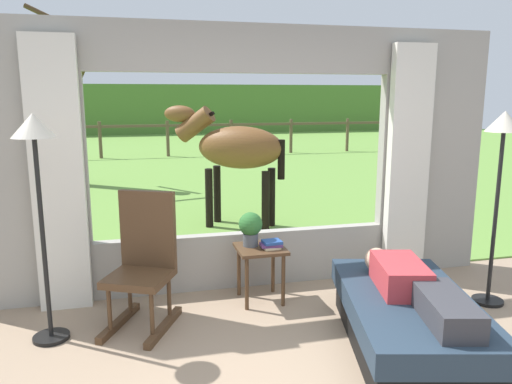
% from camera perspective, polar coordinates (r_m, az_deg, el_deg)
% --- Properties ---
extents(back_wall_with_window, '(5.20, 0.12, 2.55)m').
position_cam_1_polar(back_wall_with_window, '(4.80, -1.33, 3.36)').
color(back_wall_with_window, '#9E998E').
rests_on(back_wall_with_window, ground_plane).
extents(curtain_panel_left, '(0.44, 0.10, 2.40)m').
position_cam_1_polar(curtain_panel_left, '(4.60, -21.91, 1.60)').
color(curtain_panel_left, silver).
rests_on(curtain_panel_left, ground_plane).
extents(curtain_panel_right, '(0.44, 0.10, 2.40)m').
position_cam_1_polar(curtain_panel_right, '(5.31, 17.13, 3.09)').
color(curtain_panel_right, silver).
rests_on(curtain_panel_right, ground_plane).
extents(outdoor_pasture_lawn, '(36.00, 21.68, 0.02)m').
position_cam_1_polar(outdoor_pasture_lawn, '(15.69, -10.09, 4.06)').
color(outdoor_pasture_lawn, olive).
rests_on(outdoor_pasture_lawn, ground_plane).
extents(distant_hill_ridge, '(36.00, 2.00, 2.40)m').
position_cam_1_polar(distant_hill_ridge, '(25.42, -11.78, 9.34)').
color(distant_hill_ridge, '#4D7730').
rests_on(distant_hill_ridge, ground_plane).
extents(recliner_sofa, '(1.29, 1.87, 0.42)m').
position_cam_1_polar(recliner_sofa, '(4.03, 17.08, -14.02)').
color(recliner_sofa, black).
rests_on(recliner_sofa, ground_plane).
extents(reclining_person, '(0.48, 1.42, 0.22)m').
position_cam_1_polar(reclining_person, '(3.88, 17.71, -10.23)').
color(reclining_person, '#B23338').
rests_on(reclining_person, recliner_sofa).
extents(rocking_chair, '(0.71, 0.81, 1.12)m').
position_cam_1_polar(rocking_chair, '(4.23, -12.82, -7.80)').
color(rocking_chair, '#4C331E').
rests_on(rocking_chair, ground_plane).
extents(side_table, '(0.44, 0.44, 0.52)m').
position_cam_1_polar(side_table, '(4.61, 0.52, -7.50)').
color(side_table, '#4C331E').
rests_on(side_table, ground_plane).
extents(potted_plant, '(0.22, 0.22, 0.32)m').
position_cam_1_polar(potted_plant, '(4.57, -0.63, -4.05)').
color(potted_plant, '#4C5156').
rests_on(potted_plant, side_table).
extents(book_stack, '(0.20, 0.16, 0.07)m').
position_cam_1_polar(book_stack, '(4.54, 1.79, -6.05)').
color(book_stack, beige).
rests_on(book_stack, side_table).
extents(floor_lamp_left, '(0.32, 0.32, 1.77)m').
position_cam_1_polar(floor_lamp_left, '(3.99, -24.04, 3.43)').
color(floor_lamp_left, black).
rests_on(floor_lamp_left, ground_plane).
extents(floor_lamp_right, '(0.32, 0.32, 1.76)m').
position_cam_1_polar(floor_lamp_right, '(4.85, 26.51, 4.35)').
color(floor_lamp_right, black).
rests_on(floor_lamp_right, ground_plane).
extents(horse, '(1.73, 1.23, 1.73)m').
position_cam_1_polar(horse, '(7.03, -2.50, 5.06)').
color(horse, brown).
rests_on(horse, outdoor_pasture_lawn).
extents(pasture_tree, '(1.35, 1.19, 3.56)m').
position_cam_1_polar(pasture_tree, '(10.95, -20.38, 9.26)').
color(pasture_tree, '#4C3823').
rests_on(pasture_tree, outdoor_pasture_lawn).
extents(pasture_fence_line, '(16.10, 0.10, 1.10)m').
position_cam_1_polar(pasture_fence_line, '(15.58, -10.17, 6.72)').
color(pasture_fence_line, brown).
rests_on(pasture_fence_line, outdoor_pasture_lawn).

